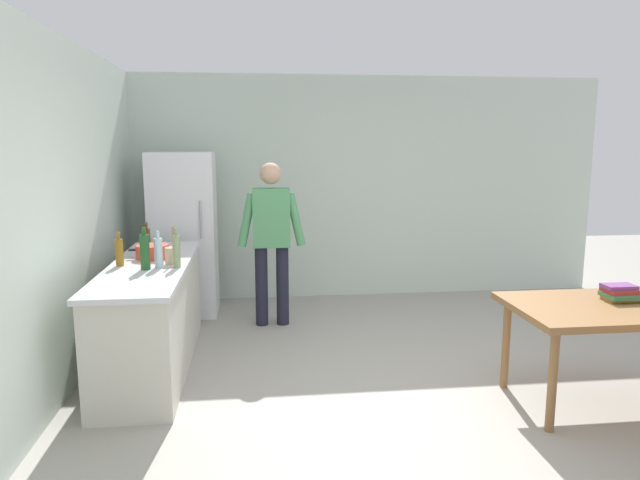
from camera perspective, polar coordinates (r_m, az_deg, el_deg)
The scene contains 15 objects.
ground_plane at distance 4.54m, azimuth 8.59°, elevation -15.06°, with size 14.00×14.00×0.00m, color #9E998E.
wall_back at distance 7.09m, azimuth 2.50°, elevation 5.23°, with size 6.40×0.12×2.70m, color silver.
wall_left at distance 4.46m, azimuth -25.92°, elevation 1.72°, with size 0.12×5.60×2.70m, color silver.
kitchen_counter at distance 5.06m, azimuth -16.47°, elevation -7.27°, with size 0.64×2.20×0.90m.
refrigerator at distance 6.50m, azimuth -13.44°, elevation 0.59°, with size 0.70×0.67×1.80m.
person at distance 5.90m, azimuth -4.89°, elevation 0.69°, with size 0.70×0.22×1.70m.
dining_table at distance 4.62m, azimuth 26.95°, elevation -6.70°, with size 1.40×0.90×0.75m.
cooking_pot at distance 5.18m, azimuth -16.41°, elevation -1.12°, with size 0.40×0.28×0.12m.
utensil_jar at distance 4.89m, azimuth -14.59°, elevation -1.43°, with size 0.11×0.11×0.32m.
bottle_oil_amber at distance 4.94m, azimuth -19.42°, elevation -1.12°, with size 0.06×0.06×0.28m.
bottle_water_clear at distance 4.76m, azimuth -15.85°, elevation -1.20°, with size 0.07×0.07×0.30m.
bottle_beer_brown at distance 5.58m, azimuth -16.90°, elevation 0.09°, with size 0.06×0.06×0.26m.
bottle_vinegar_tall at distance 4.73m, azimuth -14.12°, elevation -1.08°, with size 0.06×0.06×0.32m.
bottle_wine_green at distance 4.72m, azimuth -17.11°, elevation -1.11°, with size 0.08×0.08×0.34m.
book_stack at distance 4.74m, azimuth 27.82°, elevation -4.70°, with size 0.26×0.20×0.12m.
Camera 1 is at (-1.12, -3.98, 1.89)m, focal length 32.01 mm.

